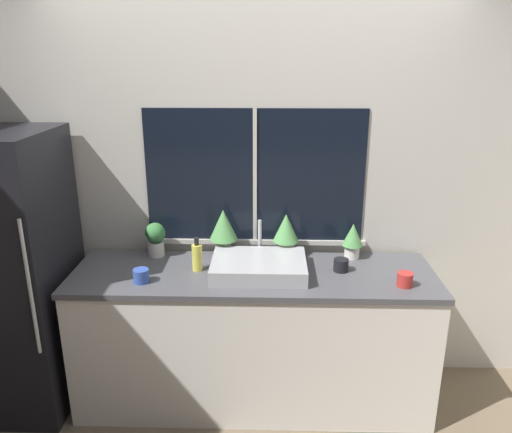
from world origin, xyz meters
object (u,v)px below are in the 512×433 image
sink (259,266)px  potted_plant_far_right (353,239)px  potted_plant_center_left (223,228)px  refrigerator (7,274)px  soap_bottle (197,257)px  mug_blue (141,276)px  mug_red (405,280)px  potted_plant_far_left (155,238)px  potted_plant_center_right (286,233)px  mug_black (341,265)px

sink → potted_plant_far_right: size_ratio=2.43×
potted_plant_center_left → potted_plant_far_right: bearing=-0.0°
refrigerator → soap_bottle: refrigerator is taller
mug_blue → mug_red: (1.48, -0.01, 0.00)m
refrigerator → potted_plant_far_left: bearing=17.4°
potted_plant_center_left → potted_plant_center_right: bearing=0.0°
potted_plant_center_right → potted_plant_center_left: bearing=180.0°
potted_plant_far_right → mug_black: (-0.10, -0.20, -0.09)m
refrigerator → potted_plant_center_left: refrigerator is taller
potted_plant_center_right → potted_plant_far_right: 0.42m
sink → soap_bottle: sink is taller
potted_plant_center_left → soap_bottle: potted_plant_center_left is taller
potted_plant_center_right → soap_bottle: size_ratio=1.39×
soap_bottle → mug_red: size_ratio=2.37×
sink → potted_plant_center_left: size_ratio=1.77×
potted_plant_far_right → mug_blue: (-1.25, -0.39, -0.09)m
mug_blue → sink: bearing=12.1°
potted_plant_far_left → mug_blue: (-0.00, -0.39, -0.08)m
potted_plant_far_right → refrigerator: bearing=-172.8°
potted_plant_center_left → mug_black: (0.72, -0.20, -0.15)m
mug_red → potted_plant_center_right: bearing=148.9°
potted_plant_far_left → potted_plant_center_left: (0.44, 0.00, 0.07)m
mug_red → mug_black: 0.38m
sink → mug_red: size_ratio=6.34×
potted_plant_center_left → potted_plant_far_right: size_ratio=1.37×
potted_plant_far_right → mug_blue: potted_plant_far_right is taller
potted_plant_far_left → refrigerator: bearing=-162.6°
potted_plant_center_right → mug_red: (0.66, -0.40, -0.13)m
refrigerator → potted_plant_center_left: size_ratio=5.50×
refrigerator → potted_plant_far_left: size_ratio=7.80×
refrigerator → mug_red: (2.33, -0.13, 0.06)m
soap_bottle → mug_red: soap_bottle is taller
potted_plant_center_right → mug_blue: bearing=-154.9°
potted_plant_center_right → soap_bottle: (-0.53, -0.22, -0.08)m
potted_plant_center_left → mug_red: 1.13m
sink → mug_red: 0.83m
potted_plant_far_left → potted_plant_far_right: 1.25m
potted_plant_center_left → potted_plant_far_right: 0.82m
mug_red → potted_plant_far_right: bearing=120.7°
potted_plant_far_left → mug_blue: bearing=-90.1°
sink → mug_black: bearing=5.1°
potted_plant_far_left → potted_plant_far_right: potted_plant_far_right is taller
potted_plant_center_right → mug_blue: potted_plant_center_right is taller
potted_plant_far_right → sink: bearing=-157.1°
potted_plant_center_right → mug_blue: 0.92m
sink → potted_plant_far_right: sink is taller
mug_red → sink: bearing=169.7°
refrigerator → sink: bearing=0.7°
potted_plant_center_left → mug_red: size_ratio=3.58×
refrigerator → soap_bottle: (1.14, 0.05, 0.11)m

